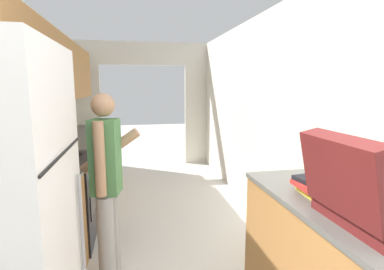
{
  "coord_description": "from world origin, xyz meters",
  "views": [
    {
      "loc": [
        -0.25,
        -0.83,
        1.64
      ],
      "look_at": [
        0.54,
        3.1,
        0.98
      ],
      "focal_mm": 28.0,
      "sensor_mm": 36.0,
      "label": 1
    }
  ],
  "objects_px": {
    "range_oven": "(62,201)",
    "suitcase": "(365,195)",
    "person": "(107,186)",
    "book_stack": "(316,187)"
  },
  "relations": [
    {
      "from": "person",
      "to": "book_stack",
      "type": "bearing_deg",
      "value": -103.65
    },
    {
      "from": "range_oven",
      "to": "person",
      "type": "bearing_deg",
      "value": -56.02
    },
    {
      "from": "person",
      "to": "range_oven",
      "type": "bearing_deg",
      "value": 45.19
    },
    {
      "from": "person",
      "to": "book_stack",
      "type": "relative_size",
      "value": 5.12
    },
    {
      "from": "suitcase",
      "to": "range_oven",
      "type": "bearing_deg",
      "value": 135.37
    },
    {
      "from": "range_oven",
      "to": "book_stack",
      "type": "relative_size",
      "value": 3.39
    },
    {
      "from": "range_oven",
      "to": "suitcase",
      "type": "xyz_separation_m",
      "value": [
        1.92,
        -1.89,
        0.62
      ]
    },
    {
      "from": "range_oven",
      "to": "person",
      "type": "relative_size",
      "value": 0.66
    },
    {
      "from": "range_oven",
      "to": "suitcase",
      "type": "relative_size",
      "value": 1.81
    },
    {
      "from": "suitcase",
      "to": "book_stack",
      "type": "xyz_separation_m",
      "value": [
        0.03,
        0.46,
        -0.12
      ]
    }
  ]
}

